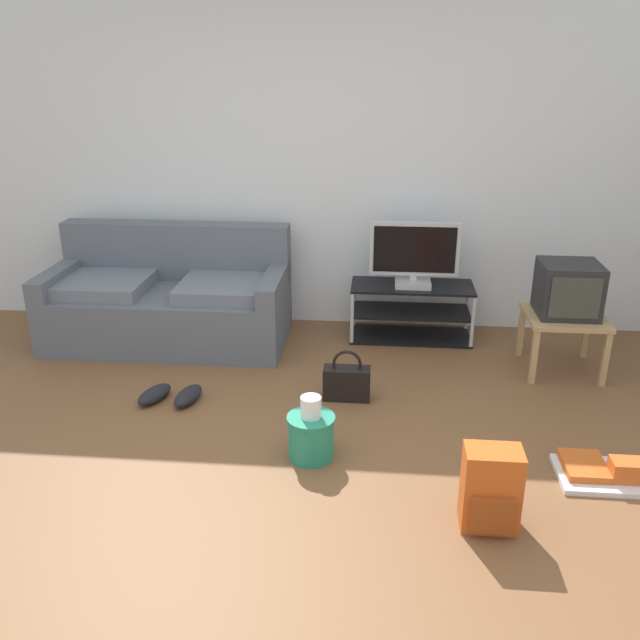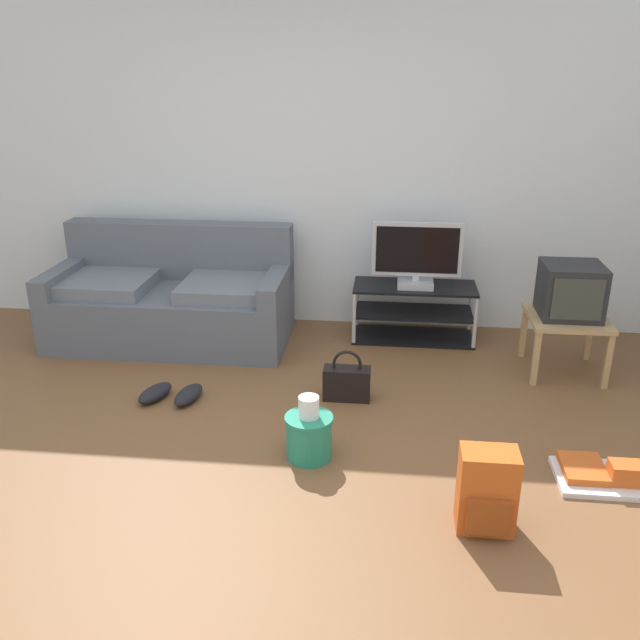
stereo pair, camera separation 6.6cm
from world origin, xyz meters
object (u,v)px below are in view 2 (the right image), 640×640
at_px(sneakers_pair, 172,394).
at_px(cleaning_bucket, 309,433).
at_px(backpack, 487,491).
at_px(tv_stand, 414,312).
at_px(flat_tv, 417,256).
at_px(side_table, 567,325).
at_px(handbag, 347,382).
at_px(floor_tray, 603,475).
at_px(couch, 172,300).
at_px(crt_tv, 571,290).

bearing_deg(sneakers_pair, cleaning_bucket, -30.12).
bearing_deg(backpack, tv_stand, 119.85).
height_order(flat_tv, side_table, flat_tv).
bearing_deg(sneakers_pair, side_table, 15.47).
height_order(tv_stand, flat_tv, flat_tv).
bearing_deg(handbag, backpack, -58.81).
distance_m(tv_stand, floor_tray, 2.10).
bearing_deg(flat_tv, tv_stand, 90.00).
bearing_deg(handbag, side_table, 21.25).
bearing_deg(tv_stand, handbag, -112.38).
xyz_separation_m(handbag, sneakers_pair, (-1.13, -0.15, -0.07)).
relative_size(backpack, floor_tray, 0.83).
bearing_deg(side_table, floor_tray, -93.53).
xyz_separation_m(couch, backpack, (2.17, -2.10, -0.12)).
bearing_deg(flat_tv, sneakers_pair, -142.45).
bearing_deg(flat_tv, floor_tray, -62.71).
distance_m(cleaning_bucket, sneakers_pair, 1.13).
bearing_deg(couch, cleaning_bucket, -51.35).
bearing_deg(couch, floor_tray, -30.41).
bearing_deg(couch, crt_tv, -5.72).
bearing_deg(floor_tray, cleaning_bucket, 177.43).
relative_size(backpack, cleaning_bucket, 1.10).
height_order(tv_stand, backpack, tv_stand).
height_order(couch, side_table, couch).
bearing_deg(couch, side_table, -6.03).
height_order(couch, flat_tv, flat_tv).
bearing_deg(handbag, floor_tray, -29.07).
bearing_deg(side_table, sneakers_pair, -164.53).
bearing_deg(tv_stand, backpack, -82.87).
bearing_deg(side_table, crt_tv, 90.00).
height_order(tv_stand, sneakers_pair, tv_stand).
bearing_deg(sneakers_pair, handbag, 7.37).
height_order(side_table, handbag, side_table).
xyz_separation_m(sneakers_pair, floor_tray, (2.53, -0.63, -0.01)).
distance_m(flat_tv, backpack, 2.35).
distance_m(side_table, handbag, 1.61).
xyz_separation_m(side_table, backpack, (-0.75, -1.79, -0.16)).
bearing_deg(couch, sneakers_pair, -73.52).
bearing_deg(crt_tv, backpack, -112.42).
relative_size(couch, sneakers_pair, 4.22).
xyz_separation_m(backpack, handbag, (-0.74, 1.22, -0.08)).
bearing_deg(sneakers_pair, crt_tv, 15.80).
bearing_deg(backpack, couch, 158.64).
xyz_separation_m(tv_stand, crt_tv, (1.03, -0.50, 0.38)).
xyz_separation_m(tv_stand, side_table, (1.03, -0.51, 0.14)).
bearing_deg(flat_tv, handbag, -112.80).
height_order(cleaning_bucket, sneakers_pair, cleaning_bucket).
bearing_deg(cleaning_bucket, floor_tray, -2.57).
height_order(tv_stand, floor_tray, tv_stand).
bearing_deg(backpack, flat_tv, 119.92).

